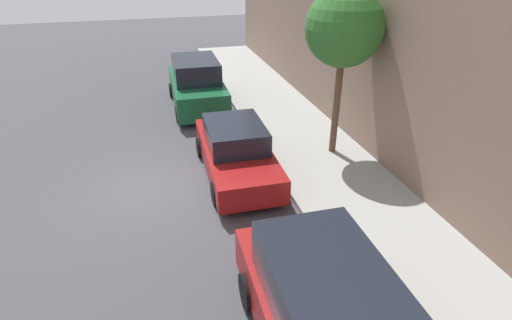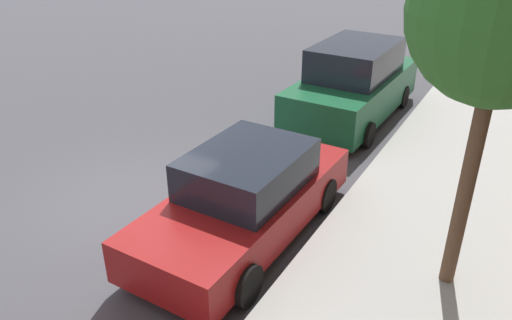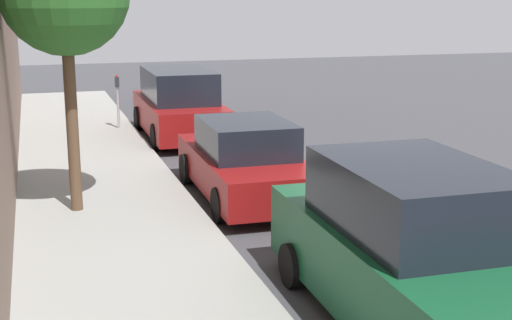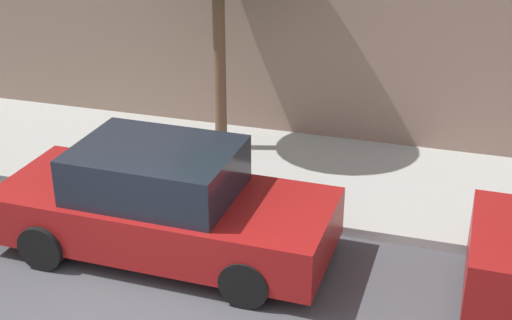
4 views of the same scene
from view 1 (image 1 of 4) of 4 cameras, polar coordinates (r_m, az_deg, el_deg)
name	(u,v)px [view 1 (image 1 of 4)]	position (r m, az deg, el deg)	size (l,w,h in m)	color
ground_plane	(153,188)	(11.48, -14.44, -3.86)	(60.00, 60.00, 0.00)	#424247
sidewalk	(323,162)	(12.42, 9.50, -0.30)	(3.18, 32.00, 0.15)	#9E9E99
parked_sedan_second	(236,151)	(11.50, -2.88, 1.29)	(1.92, 4.54, 1.54)	maroon
parked_suv_third	(197,85)	(16.76, -8.48, 10.62)	(2.08, 4.84, 1.98)	#14512D
street_tree	(344,29)	(11.83, 12.49, 17.85)	(2.19, 2.19, 4.89)	brown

